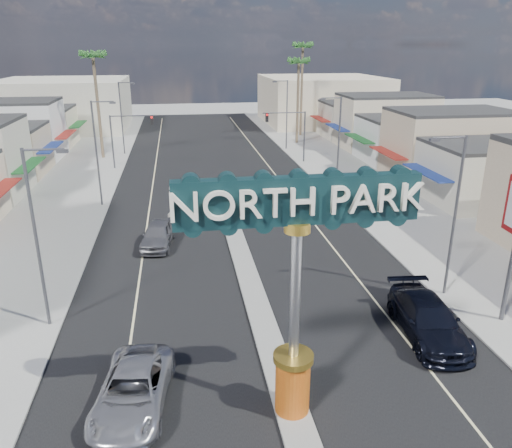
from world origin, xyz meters
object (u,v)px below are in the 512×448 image
object	(u,v)px
traffic_signal_left	(128,131)
palm_right_far	(303,51)
streetlight_r_near	(453,210)
streetlight_l_mid	(98,148)
suv_left	(133,390)
streetlight_l_near	(39,231)
car_parked_left	(158,235)
palm_left_far	(93,61)
palm_right_mid	(299,66)
car_parked_right	(283,191)
gateway_sign	(296,272)
suv_right	(428,319)
streetlight_r_mid	(337,141)
traffic_signal_right	(290,127)
streetlight_l_far	(123,114)
streetlight_r_far	(286,111)

from	to	relation	value
traffic_signal_left	palm_right_far	world-z (taller)	palm_right_far
streetlight_r_near	palm_right_far	world-z (taller)	palm_right_far
streetlight_l_mid	suv_left	xyz separation A→B (m)	(4.45, -26.75, -4.29)
streetlight_l_near	car_parked_left	xyz separation A→B (m)	(4.93, 9.91, -4.23)
streetlight_l_mid	palm_right_far	bearing A→B (deg)	51.52
streetlight_l_mid	palm_left_far	bearing A→B (deg)	97.31
palm_right_mid	car_parked_right	world-z (taller)	palm_right_mid
gateway_sign	streetlight_r_near	distance (m)	13.19
suv_left	suv_right	distance (m)	13.93
gateway_sign	streetlight_r_mid	world-z (taller)	gateway_sign
streetlight_l_mid	palm_right_far	world-z (taller)	palm_right_far
streetlight_l_near	suv_left	bearing A→B (deg)	-56.60
suv_left	car_parked_right	xyz separation A→B (m)	(11.48, 26.55, -0.05)
traffic_signal_left	palm_right_mid	distance (m)	26.01
streetlight_r_mid	car_parked_right	distance (m)	6.57
traffic_signal_left	streetlight_r_near	distance (m)	39.26
gateway_sign	streetlight_l_mid	xyz separation A→B (m)	(-10.43, 28.02, -0.86)
streetlight_l_near	car_parked_right	distance (m)	25.78
palm_right_mid	palm_right_far	distance (m)	6.57
streetlight_l_near	car_parked_right	size ratio (longest dim) A/B	2.04
traffic_signal_left	car_parked_left	bearing A→B (deg)	-81.30
palm_left_far	suv_right	size ratio (longest dim) A/B	2.12
traffic_signal_left	palm_right_mid	xyz separation A→B (m)	(22.18, 12.01, 6.33)
traffic_signal_right	streetlight_r_mid	distance (m)	14.07
streetlight_r_mid	palm_right_far	xyz separation A→B (m)	(4.57, 32.00, 7.32)
car_parked_right	streetlight_r_near	bearing A→B (deg)	-68.51
palm_right_far	car_parked_right	world-z (taller)	palm_right_far
streetlight_l_far	streetlight_r_far	world-z (taller)	same
streetlight_l_far	streetlight_r_far	distance (m)	20.87
streetlight_l_near	palm_right_mid	bearing A→B (deg)	63.01
palm_left_far	suv_right	xyz separation A→B (m)	(20.63, -43.77, -10.60)
car_parked_right	car_parked_left	bearing A→B (deg)	-130.54
gateway_sign	palm_right_far	xyz separation A→B (m)	(15.00, 60.02, 6.46)
streetlight_r_near	suv_right	distance (m)	6.28
palm_left_far	suv_left	bearing A→B (deg)	-81.46
streetlight_r_far	suv_left	xyz separation A→B (m)	(-16.41, -48.75, -4.29)
traffic_signal_right	streetlight_r_far	xyz separation A→B (m)	(1.25, 8.01, 0.79)
palm_left_far	suv_left	distance (m)	48.48
streetlight_l_mid	palm_right_mid	distance (m)	35.44
palm_left_far	suv_right	world-z (taller)	palm_left_far
traffic_signal_left	traffic_signal_right	world-z (taller)	same
palm_right_far	suv_left	bearing A→B (deg)	-109.65
streetlight_r_mid	suv_left	bearing A→B (deg)	-121.53
traffic_signal_left	car_parked_left	xyz separation A→B (m)	(3.68, -24.09, -3.44)
traffic_signal_right	palm_right_mid	size ratio (longest dim) A/B	0.50
traffic_signal_left	traffic_signal_right	xyz separation A→B (m)	(18.37, 0.00, 0.00)
palm_right_mid	palm_left_far	bearing A→B (deg)	-167.01
traffic_signal_right	streetlight_r_near	world-z (taller)	streetlight_r_near
streetlight_l_mid	streetlight_r_mid	size ratio (longest dim) A/B	1.00
suv_right	streetlight_l_far	bearing A→B (deg)	116.06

